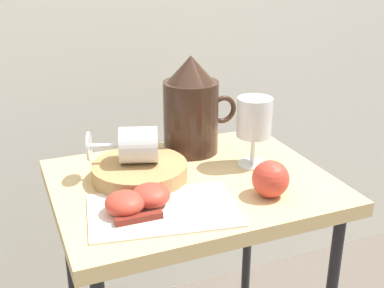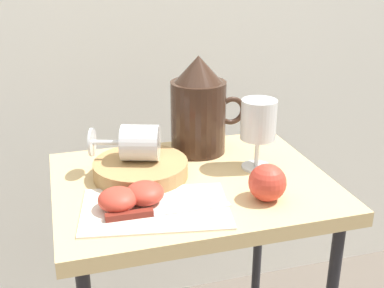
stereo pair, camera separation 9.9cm
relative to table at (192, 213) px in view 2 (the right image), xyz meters
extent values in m
cube|color=white|center=(0.00, 0.58, 0.33)|extent=(2.40, 0.03, 1.96)
cube|color=tan|center=(0.00, 0.00, 0.06)|extent=(0.56, 0.44, 0.03)
cylinder|color=black|center=(0.24, 0.18, -0.30)|extent=(0.02, 0.02, 0.70)
cube|color=silver|center=(-0.10, -0.10, 0.08)|extent=(0.30, 0.22, 0.00)
cylinder|color=#AD8451|center=(-0.10, 0.04, 0.10)|extent=(0.20, 0.20, 0.03)
cylinder|color=#382319|center=(0.06, 0.15, 0.16)|extent=(0.13, 0.13, 0.17)
cylinder|color=orange|center=(0.06, 0.15, 0.13)|extent=(0.12, 0.12, 0.09)
cone|color=#382319|center=(0.06, 0.15, 0.28)|extent=(0.11, 0.11, 0.06)
torus|color=#382319|center=(0.14, 0.15, 0.17)|extent=(0.07, 0.01, 0.07)
cylinder|color=silver|center=(0.15, 0.02, 0.08)|extent=(0.06, 0.06, 0.00)
cylinder|color=silver|center=(0.15, 0.02, 0.12)|extent=(0.01, 0.01, 0.06)
cylinder|color=silver|center=(0.15, 0.02, 0.19)|extent=(0.08, 0.08, 0.09)
cylinder|color=orange|center=(0.15, 0.02, 0.17)|extent=(0.07, 0.07, 0.04)
cylinder|color=silver|center=(-0.10, 0.05, 0.15)|extent=(0.10, 0.10, 0.08)
cylinder|color=silver|center=(-0.16, 0.07, 0.15)|extent=(0.06, 0.03, 0.01)
cylinder|color=silver|center=(-0.19, 0.08, 0.15)|extent=(0.02, 0.06, 0.06)
ellipsoid|color=#CC3D2D|center=(-0.17, -0.09, 0.10)|extent=(0.07, 0.07, 0.04)
ellipsoid|color=#CC3D2D|center=(-0.11, -0.08, 0.10)|extent=(0.07, 0.07, 0.04)
sphere|color=#CC3D2D|center=(0.11, -0.12, 0.12)|extent=(0.07, 0.07, 0.07)
cube|color=silver|center=(-0.04, -0.13, 0.08)|extent=(0.14, 0.02, 0.00)
cube|color=maroon|center=(-0.15, -0.12, 0.09)|extent=(0.09, 0.02, 0.01)
camera|label=1|loc=(-0.35, -0.85, 0.53)|focal=46.20mm
camera|label=2|loc=(-0.25, -0.88, 0.53)|focal=46.20mm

